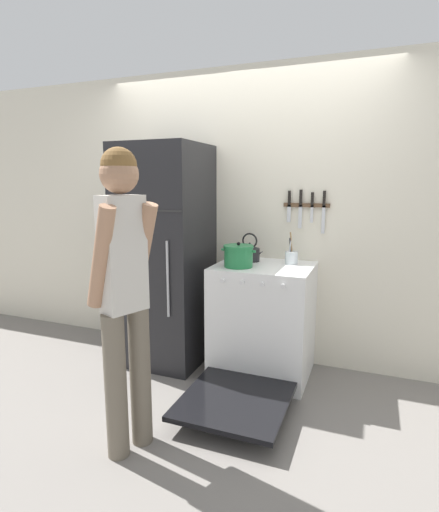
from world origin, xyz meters
TOP-DOWN VIEW (x-y plane):
  - ground_plane at (0.00, 0.00)m, footprint 14.00×14.00m
  - wall_back at (0.00, 0.03)m, footprint 10.00×0.06m
  - refrigerator at (-0.58, -0.34)m, footprint 0.69×0.71m
  - stove_range at (0.30, -0.36)m, footprint 0.77×1.39m
  - dutch_oven_pot at (0.13, -0.45)m, footprint 0.28×0.24m
  - tea_kettle at (0.14, -0.19)m, footprint 0.21×0.17m
  - utensil_jar at (0.49, -0.19)m, footprint 0.10×0.10m
  - person at (-0.18, -1.55)m, footprint 0.37×0.42m
  - wall_knife_strip at (0.57, -0.02)m, footprint 0.38×0.03m

SIDE VIEW (x-z plane):
  - ground_plane at x=0.00m, z-range 0.00..0.00m
  - stove_range at x=0.30m, z-range 0.00..0.92m
  - refrigerator at x=-0.58m, z-range 0.00..1.90m
  - utensil_jar at x=0.49m, z-range 0.85..1.11m
  - tea_kettle at x=0.14m, z-range 0.88..1.12m
  - person at x=-0.18m, z-range 0.12..1.89m
  - dutch_oven_pot at x=0.13m, z-range 0.91..1.11m
  - wall_back at x=0.00m, z-range 0.00..2.55m
  - wall_knife_strip at x=0.57m, z-range 1.22..1.58m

